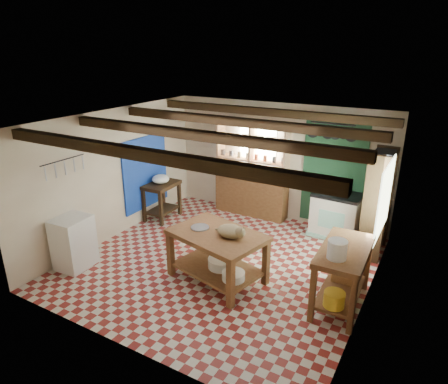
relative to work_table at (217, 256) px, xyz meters
The scene contains 30 objects.
floor 0.69m from the work_table, 111.91° to the left, with size 5.00×5.00×0.02m, color maroon.
ceiling 2.23m from the work_table, 111.91° to the left, with size 5.00×5.00×0.02m, color #434247.
wall_back 3.12m from the work_table, 93.78° to the left, with size 5.00×0.04×2.60m, color beige.
wall_front 2.20m from the work_table, 95.61° to the right, with size 5.00×0.04×2.60m, color beige.
wall_left 2.88m from the work_table, 169.69° to the left, with size 0.04×5.00×2.60m, color beige.
wall_right 2.51m from the work_table, 12.03° to the left, with size 0.04×5.00×2.60m, color beige.
ceiling_beams 2.12m from the work_table, 111.91° to the left, with size 5.00×3.80×0.15m, color #332111.
blue_wall_patch 3.08m from the work_table, 152.46° to the left, with size 0.04×1.40×1.60m, color #173DAE.
green_wall_patch 3.25m from the work_table, 70.43° to the left, with size 1.30×0.04×2.30m, color #1D492C.
window_back 3.31m from the work_table, 103.21° to the left, with size 0.90×0.02×0.80m, color silver.
window_right 2.89m from the work_table, 33.15° to the left, with size 0.02×1.30×1.20m, color silver.
utensil_rail 3.05m from the work_table, 164.95° to the right, with size 0.06×0.90×0.28m, color black.
pot_rack 3.26m from the work_table, 67.50° to the left, with size 0.86×0.12×0.36m, color black.
shelving_unit 2.98m from the work_table, 104.94° to the left, with size 1.70×0.34×2.20m, color #DCA87E.
tall_rack 3.15m from the work_table, 47.73° to the left, with size 0.40×0.86×2.00m, color #332111.
work_table is the anchor object (origin of this frame).
stove 2.93m from the work_table, 64.30° to the left, with size 0.95×0.64×0.93m, color silver.
prep_table 2.87m from the work_table, 146.77° to the left, with size 0.57×0.83×0.84m, color #332111.
white_cabinet 2.58m from the work_table, 159.59° to the right, with size 0.52×0.62×0.94m, color white.
right_counter 2.01m from the work_table, ahead, with size 0.67×1.34×0.96m, color brown.
cat 0.59m from the work_table, ahead, with size 0.45×0.34×0.20m, color #9A835A.
steel_tray 0.56m from the work_table, behind, with size 0.31×0.31×0.02m, color #B0AFB7.
basin_large 0.14m from the work_table, 32.14° to the left, with size 0.46×0.46×0.16m, color white.
basin_small 0.48m from the work_table, 25.39° to the right, with size 0.37×0.37×0.13m, color white.
kettle_left 2.90m from the work_table, 68.93° to the left, with size 0.18×0.18×0.20m, color #B0AFB7.
kettle_right 3.03m from the work_table, 62.52° to the left, with size 0.14×0.14×0.18m, color black.
enamel_bowl 2.91m from the work_table, 146.77° to the left, with size 0.39×0.39×0.20m, color white.
white_bucket 2.06m from the work_table, ahead, with size 0.27×0.27×0.27m, color white.
wicker_basket 2.07m from the work_table, 17.60° to the left, with size 0.38×0.30×0.26m, color #A47042.
yellow_tub 2.00m from the work_table, ahead, with size 0.30×0.30×0.22m, color gold.
Camera 1 is at (3.22, -5.53, 3.74)m, focal length 32.00 mm.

